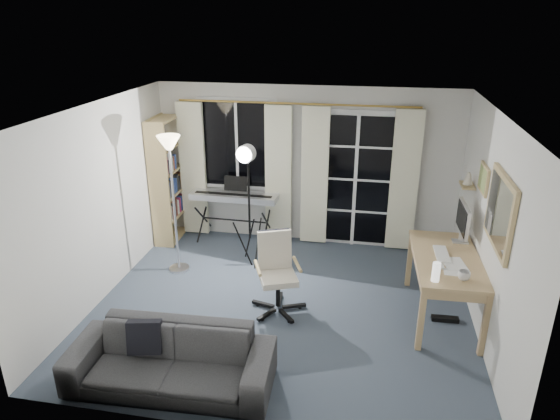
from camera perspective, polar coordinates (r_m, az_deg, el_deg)
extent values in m
cube|color=#35404D|center=(6.24, 0.23, -11.00)|extent=(4.50, 4.00, 0.02)
cube|color=white|center=(7.65, -4.88, 7.53)|extent=(1.20, 0.06, 1.40)
cube|color=black|center=(7.62, -4.94, 7.47)|extent=(1.10, 0.02, 1.30)
cube|color=white|center=(7.61, -4.96, 7.46)|extent=(0.04, 0.03, 1.30)
cube|color=white|center=(7.53, 8.61, 3.35)|extent=(1.32, 0.06, 2.11)
cube|color=black|center=(7.51, 6.31, 3.43)|extent=(0.55, 0.02, 1.95)
cube|color=black|center=(7.50, 10.89, 3.12)|extent=(0.55, 0.02, 1.95)
cube|color=white|center=(7.49, 8.59, 3.25)|extent=(0.05, 0.04, 2.05)
cube|color=white|center=(7.65, 8.40, -0.12)|extent=(1.15, 0.03, 0.03)
cube|color=white|center=(7.48, 8.61, 3.43)|extent=(1.15, 0.03, 0.03)
cube|color=white|center=(7.34, 8.82, 7.14)|extent=(1.15, 0.03, 0.03)
cylinder|color=gold|center=(7.26, 1.82, 12.06)|extent=(3.50, 0.03, 0.03)
cube|color=#FAFACD|center=(7.88, -9.90, 4.54)|extent=(0.40, 0.07, 2.10)
cube|color=#FAFACD|center=(7.53, -0.19, 4.05)|extent=(0.40, 0.07, 2.10)
cube|color=#FAFACD|center=(7.45, 3.98, 3.81)|extent=(0.40, 0.07, 2.10)
cube|color=#FAFACD|center=(7.43, 14.00, 3.14)|extent=(0.40, 0.07, 2.10)
cube|color=tan|center=(7.53, -13.66, 2.51)|extent=(0.31, 0.04, 1.93)
cube|color=tan|center=(8.30, -11.49, 4.47)|extent=(0.31, 0.04, 1.93)
cube|color=tan|center=(7.96, -13.47, 3.57)|extent=(0.06, 0.87, 1.93)
cube|color=tan|center=(8.25, -12.00, -2.66)|extent=(0.34, 0.88, 0.02)
cube|color=tan|center=(8.11, -12.19, -0.36)|extent=(0.34, 0.88, 0.02)
cube|color=tan|center=(7.98, -12.40, 2.09)|extent=(0.34, 0.88, 0.02)
cube|color=tan|center=(7.87, -12.61, 4.61)|extent=(0.34, 0.88, 0.02)
cube|color=tan|center=(7.77, -12.83, 7.19)|extent=(0.34, 0.88, 0.02)
cube|color=tan|center=(7.68, -13.09, 10.19)|extent=(0.34, 0.88, 0.02)
cube|color=white|center=(7.74, -13.03, -0.41)|extent=(0.22, 0.06, 0.25)
cube|color=brown|center=(7.83, -12.77, -0.33)|extent=(0.22, 0.05, 0.20)
cube|color=#373737|center=(7.90, -12.58, -0.02)|extent=(0.22, 0.04, 0.22)
cube|color=brown|center=(7.95, -12.42, 0.39)|extent=(0.22, 0.04, 0.29)
cube|color=white|center=(8.02, -12.22, 0.37)|extent=(0.22, 0.06, 0.22)
cube|color=#C4386C|center=(8.10, -12.01, 0.62)|extent=(0.22, 0.04, 0.23)
cube|color=#3956AD|center=(8.17, -11.83, 0.82)|extent=(0.22, 0.05, 0.24)
cube|color=brown|center=(8.24, -11.63, 0.98)|extent=(0.22, 0.04, 0.22)
cube|color=#C4386C|center=(8.30, -11.48, 1.17)|extent=(0.22, 0.06, 0.23)
cube|color=#373737|center=(8.38, -11.28, 1.46)|extent=(0.22, 0.03, 0.25)
cube|color=#3956AD|center=(7.61, -13.27, 2.21)|extent=(0.22, 0.04, 0.26)
cube|color=#373737|center=(7.67, -13.08, 2.36)|extent=(0.22, 0.06, 0.26)
cube|color=#373737|center=(7.76, -12.82, 2.47)|extent=(0.22, 0.04, 0.22)
cube|color=#3956AD|center=(7.83, -12.63, 2.59)|extent=(0.22, 0.04, 0.21)
cube|color=#3956AD|center=(7.89, -12.46, 2.82)|extent=(0.22, 0.04, 0.23)
cube|color=#373737|center=(7.95, -12.29, 3.12)|extent=(0.22, 0.04, 0.26)
cube|color=#373737|center=(8.02, -12.11, 3.10)|extent=(0.22, 0.05, 0.21)
cube|color=#B47C43|center=(8.09, -11.91, 3.33)|extent=(0.22, 0.05, 0.22)
cube|color=brown|center=(8.16, -11.73, 3.54)|extent=(0.22, 0.04, 0.24)
cube|color=#373737|center=(8.22, -11.58, 3.65)|extent=(0.22, 0.04, 0.22)
cube|color=#C4386C|center=(7.50, -13.51, 4.88)|extent=(0.22, 0.04, 0.27)
cube|color=#373737|center=(7.57, -13.29, 4.81)|extent=(0.22, 0.03, 0.21)
cube|color=white|center=(7.62, -13.14, 5.25)|extent=(0.22, 0.04, 0.29)
cube|color=white|center=(7.69, -12.95, 5.31)|extent=(0.22, 0.04, 0.26)
cube|color=brown|center=(7.76, -12.74, 5.28)|extent=(0.22, 0.04, 0.21)
cube|color=#3956AD|center=(7.82, -12.57, 5.45)|extent=(0.22, 0.05, 0.22)
cylinder|color=#B2B2B7|center=(7.19, -11.43, -6.53)|extent=(0.32, 0.32, 0.03)
cylinder|color=#B2B2B7|center=(6.82, -11.98, 0.11)|extent=(0.03, 0.03, 1.77)
cone|color=#FFE5B2|center=(6.55, -12.60, 7.53)|extent=(0.34, 0.34, 0.18)
cylinder|color=black|center=(7.92, -8.74, -0.86)|extent=(0.04, 0.65, 0.59)
cylinder|color=black|center=(7.92, -8.74, -0.86)|extent=(0.04, 0.65, 0.59)
cylinder|color=black|center=(7.63, -1.47, -1.48)|extent=(0.04, 0.65, 0.59)
cylinder|color=black|center=(7.63, -1.47, -1.48)|extent=(0.04, 0.65, 0.59)
cylinder|color=black|center=(7.76, -5.17, -1.16)|extent=(1.03, 0.05, 0.02)
cube|color=silver|center=(7.62, -5.27, 1.55)|extent=(1.35, 0.37, 0.09)
cube|color=white|center=(7.53, -5.46, 1.60)|extent=(1.24, 0.17, 0.02)
cube|color=black|center=(7.56, -5.37, 1.77)|extent=(1.20, 0.11, 0.01)
cube|color=black|center=(7.65, -5.09, 3.04)|extent=(0.36, 0.08, 0.22)
cylinder|color=black|center=(7.03, -2.56, -3.93)|extent=(0.08, 0.28, 0.72)
cylinder|color=black|center=(7.19, -3.52, -3.36)|extent=(0.22, 0.20, 0.72)
cylinder|color=black|center=(7.02, -4.24, -4.02)|extent=(0.27, 0.11, 0.72)
cylinder|color=black|center=(6.81, -3.57, 1.56)|extent=(0.04, 0.04, 1.24)
cylinder|color=silver|center=(6.58, -3.90, 6.45)|extent=(0.26, 0.17, 0.24)
cylinder|color=white|center=(6.51, -4.18, 6.28)|extent=(0.21, 0.06, 0.20)
cube|color=black|center=(6.17, 1.62, -10.91)|extent=(0.29, 0.15, 0.04)
cylinder|color=black|center=(6.19, 2.29, -10.98)|extent=(0.06, 0.06, 0.05)
cube|color=black|center=(6.30, -0.01, -10.13)|extent=(0.07, 0.29, 0.04)
cylinder|color=black|center=(6.37, 0.06, -9.93)|extent=(0.06, 0.06, 0.05)
cube|color=black|center=(6.20, -1.94, -10.69)|extent=(0.29, 0.11, 0.04)
cylinder|color=black|center=(6.24, -2.54, -10.68)|extent=(0.06, 0.06, 0.05)
cube|color=black|center=(6.01, -1.55, -11.87)|extent=(0.19, 0.27, 0.04)
cylinder|color=black|center=(5.98, -2.05, -12.30)|extent=(0.06, 0.06, 0.05)
cube|color=black|center=(5.99, 0.72, -12.02)|extent=(0.22, 0.25, 0.04)
cylinder|color=black|center=(5.94, 1.08, -12.50)|extent=(0.06, 0.06, 0.05)
cylinder|color=black|center=(6.02, -0.23, -9.41)|extent=(0.07, 0.07, 0.36)
cube|color=beige|center=(5.92, -0.24, -7.75)|extent=(0.54, 0.54, 0.07)
cube|color=beige|center=(5.96, -0.62, -4.54)|extent=(0.41, 0.25, 0.48)
cube|color=black|center=(5.99, -0.68, -4.24)|extent=(0.39, 0.23, 0.44)
cylinder|color=tan|center=(5.83, -2.57, -6.64)|extent=(0.17, 0.35, 0.04)
cylinder|color=tan|center=(5.91, 1.99, -6.21)|extent=(0.17, 0.35, 0.04)
cube|color=tan|center=(5.99, 18.56, -5.33)|extent=(0.77, 1.47, 0.04)
cube|color=tan|center=(6.02, 18.48, -5.95)|extent=(0.73, 1.43, 0.10)
cube|color=tan|center=(5.54, 15.82, -11.96)|extent=(0.06, 0.06, 0.73)
cube|color=tan|center=(5.67, 22.39, -12.06)|extent=(0.06, 0.06, 0.73)
cube|color=tan|center=(6.72, 14.59, -5.55)|extent=(0.06, 0.06, 0.73)
cube|color=tan|center=(6.82, 19.97, -5.77)|extent=(0.06, 0.06, 0.73)
cube|color=silver|center=(6.41, 19.88, -3.40)|extent=(0.19, 0.13, 0.02)
cube|color=silver|center=(6.36, 20.04, -2.28)|extent=(0.04, 0.03, 0.23)
cube|color=silver|center=(6.30, 20.23, -0.90)|extent=(0.05, 0.56, 0.35)
cube|color=black|center=(6.29, 20.04, -0.89)|extent=(0.03, 0.52, 0.31)
cube|color=white|center=(6.02, 18.00, -4.82)|extent=(0.16, 0.44, 0.02)
cube|color=white|center=(5.73, 17.92, -6.16)|extent=(0.07, 0.11, 0.02)
cube|color=white|center=(5.86, 19.27, -5.81)|extent=(0.28, 0.34, 0.01)
cube|color=white|center=(5.67, 19.30, -6.76)|extent=(0.23, 0.17, 0.00)
cube|color=black|center=(5.52, 17.43, -6.64)|extent=(0.05, 0.04, 0.12)
cylinder|color=white|center=(5.40, 17.41, -6.76)|extent=(0.09, 0.09, 0.21)
cube|color=black|center=(6.27, 18.34, -11.72)|extent=(0.31, 0.09, 0.05)
imported|color=silver|center=(5.53, 20.30, -6.92)|extent=(0.13, 0.10, 0.13)
cube|color=tan|center=(5.31, 23.86, -0.21)|extent=(0.04, 0.94, 0.74)
cube|color=white|center=(5.30, 23.66, -0.20)|extent=(0.01, 0.84, 0.64)
cube|color=tan|center=(6.12, 22.28, 3.31)|extent=(0.03, 0.42, 0.32)
cube|color=#489059|center=(6.12, 22.14, 3.32)|extent=(0.00, 0.36, 0.26)
cube|color=tan|center=(6.65, 20.62, 2.65)|extent=(0.16, 0.30, 0.02)
cone|color=beige|center=(6.62, 20.72, 3.39)|extent=(0.12, 0.12, 0.15)
imported|color=#272729|center=(5.00, -12.49, -15.52)|extent=(1.97, 0.65, 0.76)
cube|color=black|center=(5.13, -15.21, -13.83)|extent=(0.36, 0.24, 0.34)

